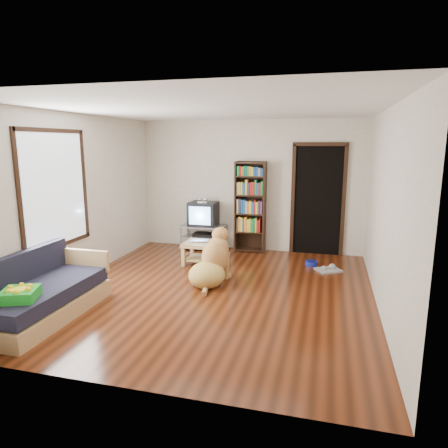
% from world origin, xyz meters
% --- Properties ---
extents(ground, '(5.00, 5.00, 0.00)m').
position_xyz_m(ground, '(0.00, 0.00, 0.00)').
color(ground, '#5D260F').
rests_on(ground, ground).
extents(ceiling, '(5.00, 5.00, 0.00)m').
position_xyz_m(ceiling, '(0.00, 0.00, 2.60)').
color(ceiling, white).
rests_on(ceiling, ground).
extents(wall_back, '(4.50, 0.00, 4.50)m').
position_xyz_m(wall_back, '(0.00, 2.50, 1.30)').
color(wall_back, beige).
rests_on(wall_back, ground).
extents(wall_front, '(4.50, 0.00, 4.50)m').
position_xyz_m(wall_front, '(0.00, -2.50, 1.30)').
color(wall_front, beige).
rests_on(wall_front, ground).
extents(wall_left, '(0.00, 5.00, 5.00)m').
position_xyz_m(wall_left, '(-2.25, 0.00, 1.30)').
color(wall_left, beige).
rests_on(wall_left, ground).
extents(wall_right, '(0.00, 5.00, 5.00)m').
position_xyz_m(wall_right, '(2.25, 0.00, 1.30)').
color(wall_right, beige).
rests_on(wall_right, ground).
extents(green_cushion, '(0.48, 0.48, 0.12)m').
position_xyz_m(green_cushion, '(-1.75, -1.87, 0.48)').
color(green_cushion, green).
rests_on(green_cushion, sofa).
extents(laptop, '(0.37, 0.29, 0.03)m').
position_xyz_m(laptop, '(-0.66, 1.24, 0.41)').
color(laptop, silver).
rests_on(laptop, coffee_table).
extents(dog_bowl, '(0.22, 0.22, 0.08)m').
position_xyz_m(dog_bowl, '(1.31, 1.65, 0.04)').
color(dog_bowl, navy).
rests_on(dog_bowl, ground).
extents(grey_rag, '(0.51, 0.48, 0.03)m').
position_xyz_m(grey_rag, '(1.61, 1.40, 0.01)').
color(grey_rag, '#949494').
rests_on(grey_rag, ground).
extents(window, '(0.03, 1.46, 1.70)m').
position_xyz_m(window, '(-2.23, -0.50, 1.50)').
color(window, white).
rests_on(window, wall_left).
extents(doorway, '(1.03, 0.05, 2.19)m').
position_xyz_m(doorway, '(1.35, 2.48, 1.12)').
color(doorway, black).
rests_on(doorway, wall_back).
extents(tv_stand, '(0.90, 0.45, 0.50)m').
position_xyz_m(tv_stand, '(-0.90, 2.25, 0.27)').
color(tv_stand, '#99999E').
rests_on(tv_stand, ground).
extents(crt_tv, '(0.55, 0.52, 0.58)m').
position_xyz_m(crt_tv, '(-0.90, 2.27, 0.74)').
color(crt_tv, black).
rests_on(crt_tv, tv_stand).
extents(bookshelf, '(0.60, 0.30, 1.80)m').
position_xyz_m(bookshelf, '(0.05, 2.34, 1.00)').
color(bookshelf, black).
rests_on(bookshelf, ground).
extents(sofa, '(0.80, 1.80, 0.80)m').
position_xyz_m(sofa, '(-1.87, -1.38, 0.26)').
color(sofa, tan).
rests_on(sofa, ground).
extents(coffee_table, '(0.55, 0.55, 0.40)m').
position_xyz_m(coffee_table, '(-0.66, 1.27, 0.28)').
color(coffee_table, tan).
rests_on(coffee_table, ground).
extents(dog, '(0.70, 1.08, 0.88)m').
position_xyz_m(dog, '(-0.15, 0.34, 0.32)').
color(dog, gold).
rests_on(dog, ground).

